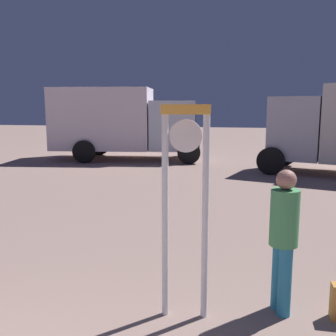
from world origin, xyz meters
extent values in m
cylinder|color=silver|center=(0.96, 2.62, 1.08)|extent=(0.07, 0.07, 2.16)
cylinder|color=silver|center=(1.37, 2.66, 1.08)|extent=(0.07, 0.07, 2.16)
cube|color=#F4A639|center=(1.17, 2.64, 2.21)|extent=(0.50, 0.12, 0.10)
cylinder|color=white|center=(1.16, 2.67, 1.94)|extent=(0.34, 0.07, 0.33)
cube|color=black|center=(1.16, 2.70, 1.94)|extent=(0.08, 0.02, 0.06)
cube|color=black|center=(1.16, 2.70, 1.94)|extent=(0.11, 0.02, 0.10)
cylinder|color=teal|center=(2.22, 2.86, 0.38)|extent=(0.14, 0.14, 0.77)
cylinder|color=teal|center=(2.16, 3.00, 0.38)|extent=(0.14, 0.14, 0.77)
cylinder|color=#479458|center=(2.19, 2.93, 1.07)|extent=(0.30, 0.30, 0.61)
sphere|color=#A66E60|center=(2.19, 2.93, 1.48)|extent=(0.21, 0.21, 0.21)
cube|color=silver|center=(-4.24, 14.31, 1.71)|extent=(4.32, 2.92, 2.53)
cube|color=silver|center=(-1.29, 14.71, 1.45)|extent=(2.11, 2.50, 2.00)
cube|color=black|center=(-0.37, 14.83, 1.85)|extent=(0.29, 1.91, 0.88)
cylinder|color=black|center=(-0.45, 13.59, 0.45)|extent=(0.93, 0.37, 0.90)
cylinder|color=black|center=(-0.78, 16.01, 0.45)|extent=(0.93, 0.37, 0.90)
cylinder|color=black|center=(-4.58, 13.03, 0.45)|extent=(0.93, 0.37, 0.90)
cylinder|color=black|center=(-4.91, 15.45, 0.45)|extent=(0.93, 0.37, 0.90)
cube|color=#B2B3C1|center=(3.43, 12.69, 1.50)|extent=(2.13, 2.40, 2.10)
cube|color=black|center=(2.64, 12.92, 1.92)|extent=(0.51, 1.65, 0.92)
cylinder|color=black|center=(3.16, 13.90, 0.45)|extent=(0.93, 0.49, 0.90)
cylinder|color=black|center=(2.55, 11.81, 0.45)|extent=(0.93, 0.49, 0.90)
camera|label=1|loc=(1.78, -1.18, 2.24)|focal=41.17mm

